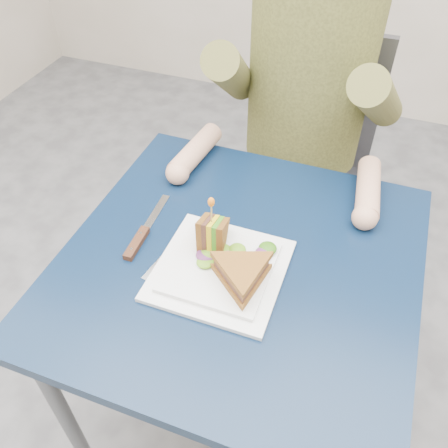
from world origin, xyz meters
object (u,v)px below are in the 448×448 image
at_px(fork, 168,253).
at_px(sandwich_upright, 212,235).
at_px(diner, 310,64).
at_px(plate, 220,269).
at_px(sandwich_flat, 242,273).
at_px(table, 239,282).
at_px(knife, 140,237).
at_px(chair, 304,155).

bearing_deg(fork, sandwich_upright, 22.17).
distance_m(diner, plate, 0.64).
distance_m(diner, sandwich_flat, 0.66).
relative_size(plate, sandwich_upright, 2.06).
height_order(plate, sandwich_upright, sandwich_upright).
height_order(diner, sandwich_flat, diner).
xyz_separation_m(table, knife, (-0.23, -0.02, 0.09)).
height_order(diner, fork, diner).
height_order(sandwich_flat, sandwich_upright, sandwich_upright).
distance_m(sandwich_flat, sandwich_upright, 0.11).
relative_size(table, sandwich_flat, 3.65).
relative_size(chair, plate, 3.58).
bearing_deg(table, sandwich_upright, -176.90).
height_order(table, sandwich_upright, sandwich_upright).
distance_m(table, sandwich_flat, 0.15).
height_order(chair, diner, diner).
relative_size(fork, knife, 0.81).
distance_m(chair, sandwich_upright, 0.73).
bearing_deg(sandwich_flat, table, 111.16).
relative_size(sandwich_upright, knife, 0.57).
xyz_separation_m(plate, sandwich_flat, (0.06, -0.02, 0.04)).
bearing_deg(fork, chair, 78.19).
xyz_separation_m(chair, sandwich_flat, (0.03, -0.75, 0.23)).
relative_size(table, chair, 0.81).
bearing_deg(chair, fork, -101.81).
bearing_deg(table, plate, -118.85).
height_order(chair, plate, chair).
bearing_deg(table, sandwich_flat, -68.84).
distance_m(table, plate, 0.10).
height_order(table, plate, plate).
relative_size(diner, knife, 3.36).
bearing_deg(sandwich_flat, chair, 92.15).
relative_size(chair, sandwich_flat, 4.53).
distance_m(chair, diner, 0.39).
relative_size(table, plate, 2.88).
xyz_separation_m(table, sandwich_flat, (0.03, -0.07, 0.12)).
bearing_deg(chair, sandwich_flat, -87.85).
xyz_separation_m(diner, plate, (-0.03, -0.62, -0.18)).
xyz_separation_m(plate, sandwich_upright, (-0.03, 0.04, 0.05)).
bearing_deg(diner, table, -90.00).
relative_size(chair, diner, 1.25).
bearing_deg(fork, diner, 76.09).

